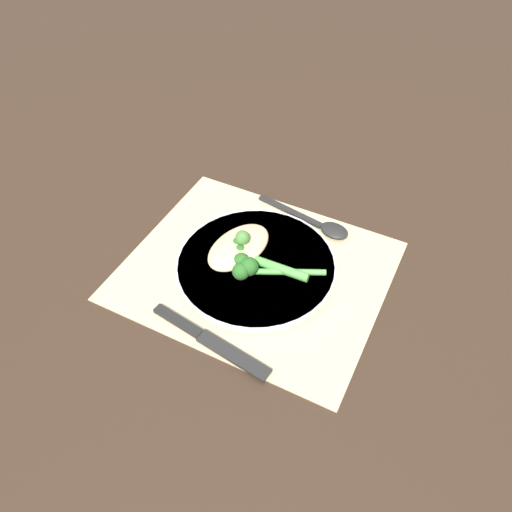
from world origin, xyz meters
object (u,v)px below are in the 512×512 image
at_px(plate, 256,265).
at_px(chicken_fillet, 239,247).
at_px(broccoli_stalk_front, 250,267).
at_px(spoon, 323,226).
at_px(knife, 208,339).
at_px(broccoli_stalk_right, 251,255).

bearing_deg(plate, chicken_fillet, -13.56).
bearing_deg(broccoli_stalk_front, spoon, -46.43).
relative_size(plate, chicken_fillet, 1.90).
xyz_separation_m(chicken_fillet, knife, (-0.03, 0.15, -0.02)).
bearing_deg(spoon, broccoli_stalk_front, -10.70).
distance_m(broccoli_stalk_right, knife, 0.15).
relative_size(plate, spoon, 1.39).
xyz_separation_m(chicken_fillet, spoon, (-0.09, -0.12, -0.02)).
relative_size(plate, knife, 1.27).
distance_m(knife, spoon, 0.28).
relative_size(broccoli_stalk_right, spoon, 0.75).
relative_size(chicken_fillet, spoon, 0.73).
relative_size(plate, broccoli_stalk_right, 1.85).
relative_size(broccoli_stalk_right, broccoli_stalk_front, 0.99).
distance_m(broccoli_stalk_right, broccoli_stalk_front, 0.02).
bearing_deg(spoon, chicken_fillet, -26.63).
distance_m(broccoli_stalk_right, spoon, 0.15).
xyz_separation_m(chicken_fillet, broccoli_stalk_front, (-0.03, 0.03, 0.00)).
bearing_deg(broccoli_stalk_right, knife, -177.65).
relative_size(broccoli_stalk_front, knife, 0.69).
bearing_deg(plate, broccoli_stalk_front, 91.01).
height_order(plate, chicken_fillet, chicken_fillet).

